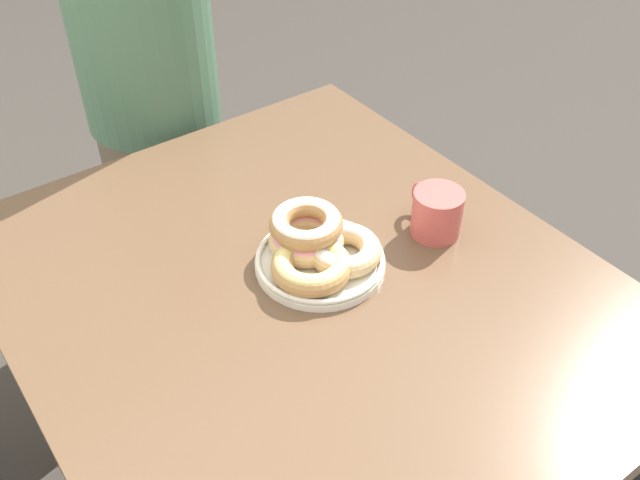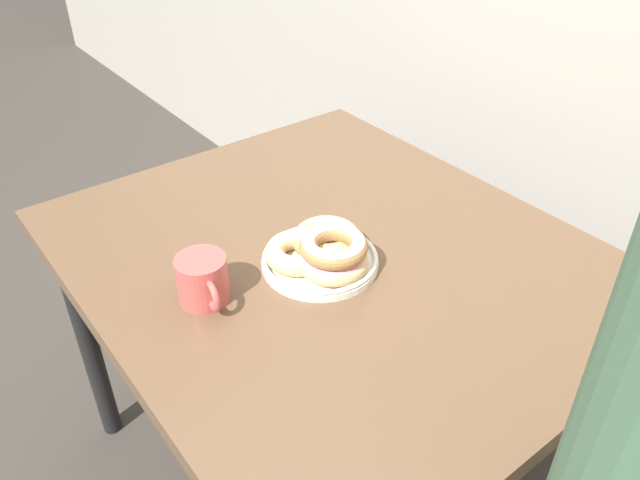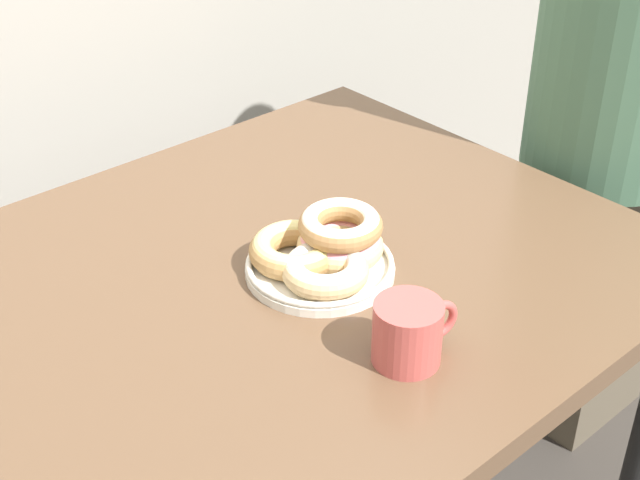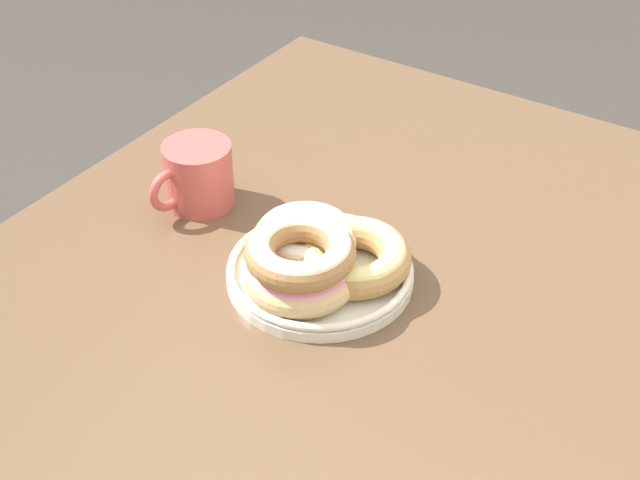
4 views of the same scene
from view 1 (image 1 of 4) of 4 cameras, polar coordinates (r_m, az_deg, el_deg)
The scene contains 5 objects.
ground_plane at distance 1.94m, azimuth 8.03°, elevation -14.90°, with size 14.00×14.00×0.00m, color #38332D.
dining_table at distance 1.27m, azimuth -1.18°, elevation -5.90°, with size 1.10×0.94×0.73m.
donut_plate at distance 1.24m, azimuth -0.21°, elevation -0.66°, with size 0.25×0.23×0.09m.
coffee_mug at distance 1.32m, azimuth 9.29°, elevation 2.24°, with size 0.13×0.09×0.09m.
person_figure at distance 1.79m, azimuth -13.74°, elevation 12.86°, with size 0.39×0.32×1.47m.
Camera 1 is at (-0.73, 0.85, 1.58)m, focal length 40.00 mm.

